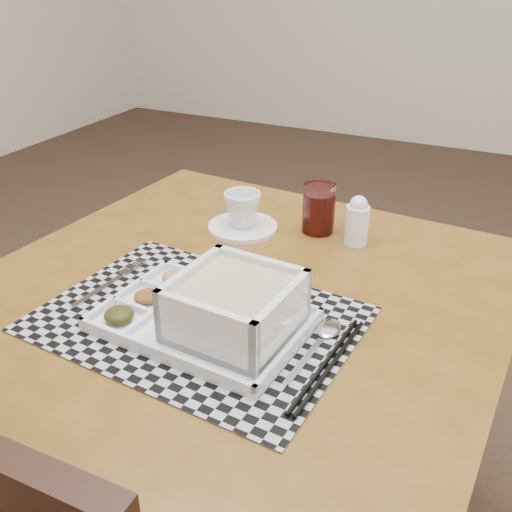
# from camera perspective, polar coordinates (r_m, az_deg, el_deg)

# --- Properties ---
(floor) EXTENTS (5.00, 5.00, 0.00)m
(floor) POSITION_cam_1_polar(r_m,az_deg,el_deg) (2.10, 3.15, -7.18)
(floor) COLOR #322319
(floor) RESTS_ON ground
(dining_table) EXTENTS (0.98, 0.98, 0.69)m
(dining_table) POSITION_cam_1_polar(r_m,az_deg,el_deg) (1.06, -1.91, -6.40)
(dining_table) COLOR #52340F
(dining_table) RESTS_ON ground
(placemat) EXTENTS (0.52, 0.40, 0.00)m
(placemat) POSITION_cam_1_polar(r_m,az_deg,el_deg) (0.94, -5.87, -6.30)
(placemat) COLOR #9C9BA3
(placemat) RESTS_ON dining_table
(serving_tray) EXTENTS (0.34, 0.24, 0.10)m
(serving_tray) POSITION_cam_1_polar(r_m,az_deg,el_deg) (0.88, -3.18, -5.59)
(serving_tray) COLOR white
(serving_tray) RESTS_ON placemat
(fork) EXTENTS (0.03, 0.19, 0.00)m
(fork) POSITION_cam_1_polar(r_m,az_deg,el_deg) (1.06, -14.25, -2.46)
(fork) COLOR silver
(fork) RESTS_ON placemat
(spoon) EXTENTS (0.04, 0.18, 0.01)m
(spoon) POSITION_cam_1_polar(r_m,az_deg,el_deg) (0.90, 6.98, -7.66)
(spoon) COLOR silver
(spoon) RESTS_ON placemat
(chopsticks) EXTENTS (0.03, 0.24, 0.01)m
(chopsticks) POSITION_cam_1_polar(r_m,az_deg,el_deg) (0.84, 7.24, -10.68)
(chopsticks) COLOR black
(chopsticks) RESTS_ON placemat
(saucer) EXTENTS (0.15, 0.15, 0.01)m
(saucer) POSITION_cam_1_polar(r_m,az_deg,el_deg) (1.23, -1.33, 2.91)
(saucer) COLOR white
(saucer) RESTS_ON dining_table
(cup) EXTENTS (0.10, 0.10, 0.07)m
(cup) POSITION_cam_1_polar(r_m,az_deg,el_deg) (1.21, -1.36, 4.71)
(cup) COLOR white
(cup) RESTS_ON saucer
(juice_glass) EXTENTS (0.07, 0.07, 0.11)m
(juice_glass) POSITION_cam_1_polar(r_m,az_deg,el_deg) (1.21, 6.28, 4.63)
(juice_glass) COLOR white
(juice_glass) RESTS_ON dining_table
(creamer_bottle) EXTENTS (0.05, 0.05, 0.10)m
(creamer_bottle) POSITION_cam_1_polar(r_m,az_deg,el_deg) (1.17, 10.08, 3.45)
(creamer_bottle) COLOR white
(creamer_bottle) RESTS_ON dining_table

